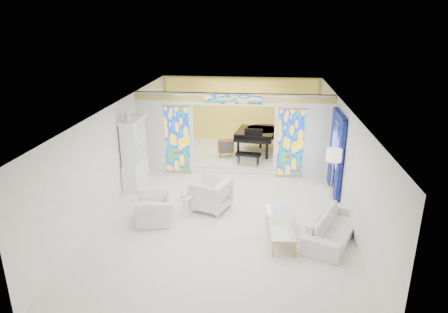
# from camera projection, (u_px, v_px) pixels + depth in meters

# --- Properties ---
(floor) EXTENTS (12.00, 12.00, 0.00)m
(floor) POSITION_uv_depth(u_px,v_px,m) (228.00, 197.00, 12.87)
(floor) COLOR silver
(floor) RESTS_ON ground
(ceiling) EXTENTS (7.00, 12.00, 0.02)m
(ceiling) POSITION_uv_depth(u_px,v_px,m) (228.00, 105.00, 11.88)
(ceiling) COLOR white
(ceiling) RESTS_ON wall_back
(wall_back) EXTENTS (7.00, 0.02, 3.00)m
(wall_back) POSITION_uv_depth(u_px,v_px,m) (241.00, 110.00, 18.00)
(wall_back) COLOR white
(wall_back) RESTS_ON floor
(wall_front) EXTENTS (7.00, 0.02, 3.00)m
(wall_front) POSITION_uv_depth(u_px,v_px,m) (195.00, 267.00, 6.74)
(wall_front) COLOR white
(wall_front) RESTS_ON floor
(wall_left) EXTENTS (0.02, 12.00, 3.00)m
(wall_left) POSITION_uv_depth(u_px,v_px,m) (119.00, 149.00, 12.71)
(wall_left) COLOR white
(wall_left) RESTS_ON floor
(wall_right) EXTENTS (0.02, 12.00, 3.00)m
(wall_right) POSITION_uv_depth(u_px,v_px,m) (344.00, 157.00, 12.03)
(wall_right) COLOR white
(wall_right) RESTS_ON floor
(partition_wall) EXTENTS (7.00, 0.22, 3.00)m
(partition_wall) POSITION_uv_depth(u_px,v_px,m) (233.00, 131.00, 14.19)
(partition_wall) COLOR white
(partition_wall) RESTS_ON floor
(stained_glass_left) EXTENTS (0.90, 0.04, 2.40)m
(stained_glass_left) POSITION_uv_depth(u_px,v_px,m) (177.00, 140.00, 14.41)
(stained_glass_left) COLOR gold
(stained_glass_left) RESTS_ON partition_wall
(stained_glass_right) EXTENTS (0.90, 0.04, 2.40)m
(stained_glass_right) POSITION_uv_depth(u_px,v_px,m) (291.00, 143.00, 14.02)
(stained_glass_right) COLOR gold
(stained_glass_right) RESTS_ON partition_wall
(stained_glass_transom) EXTENTS (2.00, 0.04, 0.34)m
(stained_glass_transom) POSITION_uv_depth(u_px,v_px,m) (234.00, 99.00, 13.71)
(stained_glass_transom) COLOR gold
(stained_glass_transom) RESTS_ON partition_wall
(alcove_platform) EXTENTS (6.80, 3.80, 0.18)m
(alcove_platform) POSITION_uv_depth(u_px,v_px,m) (237.00, 153.00, 16.69)
(alcove_platform) COLOR silver
(alcove_platform) RESTS_ON floor
(gold_curtain_back) EXTENTS (6.70, 0.10, 2.90)m
(gold_curtain_back) POSITION_uv_depth(u_px,v_px,m) (240.00, 111.00, 17.89)
(gold_curtain_back) COLOR #F2D854
(gold_curtain_back) RESTS_ON wall_back
(chandelier) EXTENTS (0.48, 0.48, 0.30)m
(chandelier) POSITION_uv_depth(u_px,v_px,m) (243.00, 96.00, 15.76)
(chandelier) COLOR #C48C44
(chandelier) RESTS_ON ceiling
(blue_drapes) EXTENTS (0.14, 1.85, 2.65)m
(blue_drapes) POSITION_uv_depth(u_px,v_px,m) (337.00, 147.00, 12.67)
(blue_drapes) COLOR navy
(blue_drapes) RESTS_ON wall_right
(china_cabinet) EXTENTS (0.56, 1.46, 2.72)m
(china_cabinet) POSITION_uv_depth(u_px,v_px,m) (134.00, 153.00, 13.36)
(china_cabinet) COLOR white
(china_cabinet) RESTS_ON floor
(armchair_left) EXTENTS (1.28, 1.40, 0.78)m
(armchair_left) POSITION_uv_depth(u_px,v_px,m) (156.00, 208.00, 11.25)
(armchair_left) COLOR white
(armchair_left) RESTS_ON floor
(armchair_right) EXTENTS (1.34, 1.32, 0.97)m
(armchair_right) POSITION_uv_depth(u_px,v_px,m) (210.00, 194.00, 11.92)
(armchair_right) COLOR white
(armchair_right) RESTS_ON floor
(sofa) EXTENTS (1.81, 2.55, 0.69)m
(sofa) POSITION_uv_depth(u_px,v_px,m) (333.00, 227.00, 10.35)
(sofa) COLOR white
(sofa) RESTS_ON floor
(side_table) EXTENTS (0.62, 0.62, 0.59)m
(side_table) POSITION_uv_depth(u_px,v_px,m) (184.00, 203.00, 11.59)
(side_table) COLOR white
(side_table) RESTS_ON floor
(vase) EXTENTS (0.21, 0.21, 0.21)m
(vase) POSITION_uv_depth(u_px,v_px,m) (184.00, 193.00, 11.48)
(vase) COLOR silver
(vase) RESTS_ON side_table
(coffee_table) EXTENTS (0.79, 2.08, 0.45)m
(coffee_table) POSITION_uv_depth(u_px,v_px,m) (280.00, 222.00, 10.42)
(coffee_table) COLOR white
(coffee_table) RESTS_ON floor
(floor_lamp) EXTENTS (0.60, 0.60, 1.85)m
(floor_lamp) POSITION_uv_depth(u_px,v_px,m) (334.00, 158.00, 11.69)
(floor_lamp) COLOR #C48C44
(floor_lamp) RESTS_ON floor
(grand_piano) EXTENTS (2.09, 2.97, 1.16)m
(grand_piano) POSITION_uv_depth(u_px,v_px,m) (260.00, 134.00, 16.38)
(grand_piano) COLOR black
(grand_piano) RESTS_ON alcove_platform
(tv_console) EXTENTS (0.67, 0.54, 0.68)m
(tv_console) POSITION_uv_depth(u_px,v_px,m) (226.00, 146.00, 15.88)
(tv_console) COLOR brown
(tv_console) RESTS_ON alcove_platform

